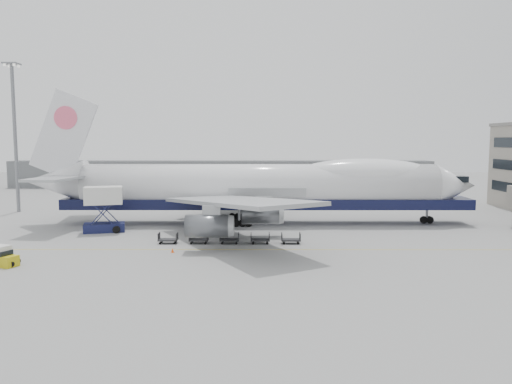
{
  "coord_description": "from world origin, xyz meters",
  "views": [
    {
      "loc": [
        -0.35,
        -61.88,
        12.5
      ],
      "look_at": [
        -0.58,
        6.0,
        5.36
      ],
      "focal_mm": 35.0,
      "sensor_mm": 36.0,
      "label": 1
    }
  ],
  "objects": [
    {
      "name": "baggage_tug",
      "position": [
        -25.7,
        -13.46,
        0.91
      ],
      "size": [
        3.15,
        2.46,
        2.04
      ],
      "rotation": [
        0.0,
        0.0,
        -0.4
      ],
      "color": "gold",
      "rests_on": "ground"
    },
    {
      "name": "dolly_4",
      "position": [
        3.67,
        -2.6,
        0.53
      ],
      "size": [
        2.3,
        1.35,
        1.3
      ],
      "color": "#2D2D30",
      "rests_on": "ground"
    },
    {
      "name": "catering_truck",
      "position": [
        -21.24,
        5.06,
        3.46
      ],
      "size": [
        5.83,
        4.61,
        6.18
      ],
      "rotation": [
        0.0,
        0.0,
        0.25
      ],
      "color": "#161A43",
      "rests_on": "ground"
    },
    {
      "name": "airliner",
      "position": [
        0.64,
        12.0,
        5.62
      ],
      "size": [
        67.0,
        55.3,
        19.98
      ],
      "color": "white",
      "rests_on": "ground"
    },
    {
      "name": "dolly_3",
      "position": [
        -0.04,
        -2.6,
        0.53
      ],
      "size": [
        2.3,
        1.35,
        1.3
      ],
      "color": "#2D2D30",
      "rests_on": "ground"
    },
    {
      "name": "floodlight_mast",
      "position": [
        -42.0,
        24.0,
        14.27
      ],
      "size": [
        2.4,
        2.4,
        25.43
      ],
      "color": "slate",
      "rests_on": "ground"
    },
    {
      "name": "apron_line",
      "position": [
        0.0,
        -6.0,
        0.01
      ],
      "size": [
        60.0,
        0.15,
        0.01
      ],
      "primitive_type": "cube",
      "color": "gold",
      "rests_on": "ground"
    },
    {
      "name": "dolly_2",
      "position": [
        -3.76,
        -2.6,
        0.53
      ],
      "size": [
        2.3,
        1.35,
        1.3
      ],
      "color": "#2D2D30",
      "rests_on": "ground"
    },
    {
      "name": "traffic_cone",
      "position": [
        -9.82,
        -7.49,
        0.25
      ],
      "size": [
        0.36,
        0.36,
        0.52
      ],
      "rotation": [
        0.0,
        0.0,
        0.23
      ],
      "color": "#FF4F0D",
      "rests_on": "ground"
    },
    {
      "name": "dolly_1",
      "position": [
        -7.47,
        -2.6,
        0.53
      ],
      "size": [
        2.3,
        1.35,
        1.3
      ],
      "color": "#2D2D30",
      "rests_on": "ground"
    },
    {
      "name": "ground",
      "position": [
        0.0,
        0.0,
        0.0
      ],
      "size": [
        260.0,
        260.0,
        0.0
      ],
      "primitive_type": "plane",
      "color": "gray",
      "rests_on": "ground"
    },
    {
      "name": "dolly_0",
      "position": [
        -11.19,
        -2.6,
        0.53
      ],
      "size": [
        2.3,
        1.35,
        1.3
      ],
      "color": "#2D2D30",
      "rests_on": "ground"
    },
    {
      "name": "hangar",
      "position": [
        -10.0,
        70.0,
        3.5
      ],
      "size": [
        110.0,
        8.0,
        7.0
      ],
      "primitive_type": "cube",
      "color": "slate",
      "rests_on": "ground"
    }
  ]
}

